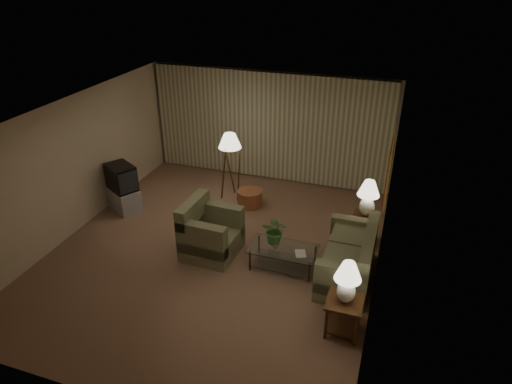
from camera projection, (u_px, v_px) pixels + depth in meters
ground at (216, 250)px, 8.81m from camera, size 7.00×7.00×0.00m
room_shell at (242, 139)px, 9.26m from camera, size 6.04×7.02×2.72m
sofa at (347, 259)px, 7.92m from camera, size 1.70×0.86×0.75m
armchair at (212, 234)px, 8.55m from camera, size 1.08×1.03×0.85m
side_table_near at (344, 311)px, 6.73m from camera, size 0.53×0.53×0.60m
side_table_far at (364, 224)px, 8.92m from camera, size 0.46×0.39×0.60m
table_lamp_near at (348, 279)px, 6.46m from camera, size 0.39×0.39×0.68m
table_lamp_far at (368, 195)px, 8.63m from camera, size 0.42×0.42×0.73m
coffee_table at (283, 255)px, 8.20m from camera, size 1.22×0.66×0.41m
tv_cabinet at (124, 199)px, 10.13m from camera, size 1.17×1.13×0.50m
crt_tv at (121, 177)px, 9.88m from camera, size 1.07×1.05×0.56m
floor_lamp at (230, 165)px, 10.34m from camera, size 0.51×0.51×1.58m
ottoman at (250, 198)px, 10.30m from camera, size 0.71×0.71×0.37m
vase at (275, 244)px, 8.15m from camera, size 0.15×0.15×0.14m
flowers at (276, 229)px, 8.00m from camera, size 0.50×0.45×0.51m
book at (295, 254)px, 7.98m from camera, size 0.25×0.29×0.02m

